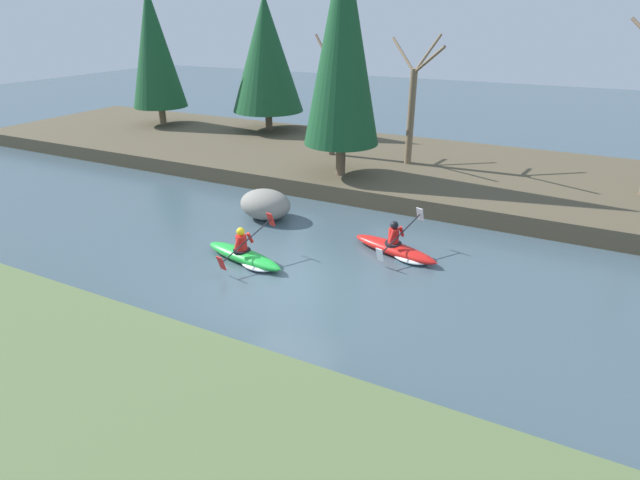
# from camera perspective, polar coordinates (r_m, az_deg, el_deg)

# --- Properties ---
(ground_plane) EXTENTS (90.00, 90.00, 0.00)m
(ground_plane) POSITION_cam_1_polar(r_m,az_deg,el_deg) (12.83, -3.92, -4.88)
(ground_plane) COLOR #425660
(riverbank_near) EXTENTS (44.00, 6.79, 0.81)m
(riverbank_near) POSITION_cam_1_polar(r_m,az_deg,el_deg) (8.67, -29.56, -22.13)
(riverbank_near) COLOR #5B7042
(riverbank_near) RESTS_ON ground
(riverbank_far) EXTENTS (44.00, 9.13, 0.62)m
(riverbank_far) POSITION_cam_1_polar(r_m,az_deg,el_deg) (21.67, 10.23, 8.07)
(riverbank_far) COLOR brown
(riverbank_far) RESTS_ON ground
(conifer_tree_far_left) EXTENTS (2.89, 2.89, 7.10)m
(conifer_tree_far_left) POSITION_cam_1_polar(r_m,az_deg,el_deg) (29.59, -18.47, 20.14)
(conifer_tree_far_left) COLOR #7A664C
(conifer_tree_far_left) RESTS_ON riverbank_far
(conifer_tree_left) EXTENTS (3.66, 3.66, 6.63)m
(conifer_tree_left) POSITION_cam_1_polar(r_m,az_deg,el_deg) (26.87, -6.18, 20.37)
(conifer_tree_left) COLOR brown
(conifer_tree_left) RESTS_ON riverbank_far
(conifer_tree_mid_left) EXTENTS (2.78, 2.78, 8.30)m
(conifer_tree_mid_left) POSITION_cam_1_polar(r_m,az_deg,el_deg) (18.61, 2.62, 21.62)
(conifer_tree_mid_left) COLOR brown
(conifer_tree_mid_left) RESTS_ON riverbank_far
(bare_tree_upstream) EXTENTS (2.80, 2.77, 5.01)m
(bare_tree_upstream) POSITION_cam_1_polar(r_m,az_deg,el_deg) (21.90, 1.48, 15.80)
(bare_tree_upstream) COLOR brown
(bare_tree_upstream) RESTS_ON riverbank_far
(bare_tree_mid_upstream) EXTENTS (2.77, 2.74, 4.95)m
(bare_tree_mid_upstream) POSITION_cam_1_polar(r_m,az_deg,el_deg) (20.79, 10.53, 14.87)
(bare_tree_mid_upstream) COLOR #7A664C
(bare_tree_mid_upstream) RESTS_ON riverbank_far
(kayaker_lead) EXTENTS (2.77, 2.04, 1.20)m
(kayaker_lead) POSITION_cam_1_polar(r_m,az_deg,el_deg) (14.28, 8.87, -1.04)
(kayaker_lead) COLOR red
(kayaker_lead) RESTS_ON ground
(kayaker_middle) EXTENTS (2.79, 2.06, 1.20)m
(kayaker_middle) POSITION_cam_1_polar(r_m,az_deg,el_deg) (13.86, -8.40, -1.84)
(kayaker_middle) COLOR green
(kayaker_middle) RESTS_ON ground
(boulder_midstream) EXTENTS (1.76, 1.38, 1.00)m
(boulder_midstream) POSITION_cam_1_polar(r_m,az_deg,el_deg) (16.72, -6.26, 4.07)
(boulder_midstream) COLOR gray
(boulder_midstream) RESTS_ON ground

